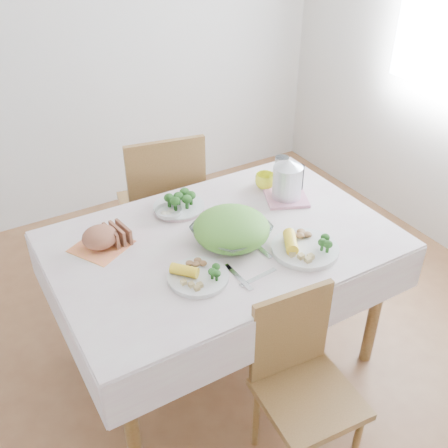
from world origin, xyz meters
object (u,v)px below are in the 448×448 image
chair_near (311,387)px  chair_far (161,209)px  yellow_mug (265,181)px  salad_bowl (231,233)px  electric_kettle (288,178)px  dinner_plate_right (305,249)px  dinner_plate_left (198,277)px  dining_table (223,303)px

chair_near → chair_far: size_ratio=0.82×
chair_far → yellow_mug: chair_far is taller
chair_far → yellow_mug: (0.37, -0.53, 0.34)m
salad_bowl → electric_kettle: (0.42, 0.17, 0.08)m
salad_bowl → dinner_plate_right: bearing=-44.7°
dinner_plate_left → dinner_plate_right: size_ratio=0.85×
dining_table → yellow_mug: size_ratio=13.66×
dinner_plate_left → electric_kettle: electric_kettle is taller
chair_far → electric_kettle: electric_kettle is taller
dinner_plate_left → yellow_mug: (0.65, 0.47, 0.03)m
dinner_plate_right → yellow_mug: 0.57m
dinner_plate_left → dining_table: bearing=40.8°
dining_table → salad_bowl: (0.02, -0.04, 0.43)m
dining_table → yellow_mug: yellow_mug is taller
dining_table → chair_near: 0.68m
salad_bowl → yellow_mug: bearing=38.6°
chair_near → dinner_plate_right: 0.57m
chair_near → chair_far: (0.05, 1.48, 0.00)m
chair_far → dinner_plate_right: size_ratio=3.39×
dining_table → salad_bowl: bearing=-55.4°
chair_near → chair_far: chair_far is taller
dining_table → yellow_mug: bearing=33.6°
yellow_mug → salad_bowl: bearing=-141.4°
dining_table → electric_kettle: electric_kettle is taller
electric_kettle → salad_bowl: bearing=-174.6°
chair_near → chair_far: 1.48m
chair_far → dinner_plate_left: 1.09m
chair_near → electric_kettle: bearing=65.6°
salad_bowl → yellow_mug: (0.39, 0.31, 0.00)m
yellow_mug → electric_kettle: bearing=-78.4°
salad_bowl → dining_table: bearing=124.6°
chair_near → dinner_plate_left: 0.61m
electric_kettle → dining_table: bearing=-179.8°
salad_bowl → dinner_plate_left: size_ratio=1.28×
chair_near → dinner_plate_left: (-0.23, 0.48, 0.31)m
dining_table → dinner_plate_left: size_ratio=5.63×
electric_kettle → chair_near: bearing=-135.3°
chair_near → dinner_plate_left: size_ratio=3.27×
salad_bowl → chair_far: bearing=88.1°
chair_near → salad_bowl: 0.72m
chair_far → salad_bowl: 0.91m
dining_table → electric_kettle: (0.45, 0.13, 0.51)m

